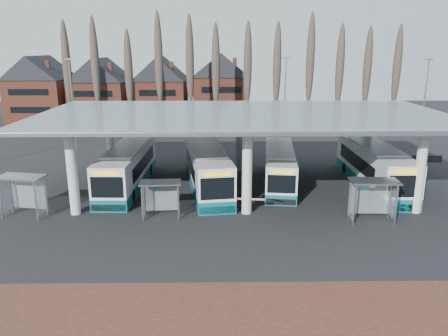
{
  "coord_description": "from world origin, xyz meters",
  "views": [
    {
      "loc": [
        -1.98,
        -26.35,
        11.26
      ],
      "look_at": [
        -1.53,
        7.0,
        2.05
      ],
      "focal_mm": 35.0,
      "sensor_mm": 36.0,
      "label": 1
    }
  ],
  "objects_px": {
    "bus_2": "(279,167)",
    "bus_3": "(373,166)",
    "bus_1": "(207,168)",
    "shelter_0": "(23,187)",
    "shelter_1": "(161,191)",
    "shelter_2": "(373,191)",
    "bus_0": "(128,168)"
  },
  "relations": [
    {
      "from": "bus_2",
      "to": "shelter_0",
      "type": "distance_m",
      "value": 19.89
    },
    {
      "from": "bus_0",
      "to": "bus_1",
      "type": "xyz_separation_m",
      "value": [
        6.63,
        -0.44,
        0.04
      ]
    },
    {
      "from": "shelter_1",
      "to": "shelter_2",
      "type": "xyz_separation_m",
      "value": [
        14.15,
        -0.93,
        0.25
      ]
    },
    {
      "from": "bus_2",
      "to": "shelter_0",
      "type": "height_order",
      "value": "bus_2"
    },
    {
      "from": "shelter_0",
      "to": "bus_2",
      "type": "bearing_deg",
      "value": 30.87
    },
    {
      "from": "bus_2",
      "to": "shelter_1",
      "type": "height_order",
      "value": "bus_2"
    },
    {
      "from": "shelter_2",
      "to": "shelter_1",
      "type": "bearing_deg",
      "value": 178.55
    },
    {
      "from": "bus_2",
      "to": "bus_1",
      "type": "bearing_deg",
      "value": -164.8
    },
    {
      "from": "bus_0",
      "to": "bus_2",
      "type": "distance_m",
      "value": 12.79
    },
    {
      "from": "bus_2",
      "to": "shelter_0",
      "type": "relative_size",
      "value": 3.37
    },
    {
      "from": "bus_2",
      "to": "bus_3",
      "type": "relative_size",
      "value": 0.88
    },
    {
      "from": "bus_2",
      "to": "bus_3",
      "type": "bearing_deg",
      "value": 2.07
    },
    {
      "from": "shelter_0",
      "to": "shelter_1",
      "type": "relative_size",
      "value": 1.17
    },
    {
      "from": "bus_2",
      "to": "shelter_1",
      "type": "relative_size",
      "value": 3.95
    },
    {
      "from": "shelter_0",
      "to": "shelter_1",
      "type": "distance_m",
      "value": 9.45
    },
    {
      "from": "bus_3",
      "to": "bus_0",
      "type": "bearing_deg",
      "value": 179.76
    },
    {
      "from": "bus_1",
      "to": "shelter_2",
      "type": "height_order",
      "value": "bus_1"
    },
    {
      "from": "bus_3",
      "to": "shelter_2",
      "type": "distance_m",
      "value": 8.34
    },
    {
      "from": "bus_3",
      "to": "shelter_0",
      "type": "height_order",
      "value": "bus_3"
    },
    {
      "from": "bus_3",
      "to": "shelter_2",
      "type": "xyz_separation_m",
      "value": [
        -2.78,
        -7.85,
        0.44
      ]
    },
    {
      "from": "bus_1",
      "to": "bus_3",
      "type": "xyz_separation_m",
      "value": [
        13.95,
        0.39,
        0.02
      ]
    },
    {
      "from": "bus_3",
      "to": "shelter_1",
      "type": "xyz_separation_m",
      "value": [
        -16.93,
        -6.92,
        0.19
      ]
    },
    {
      "from": "bus_0",
      "to": "shelter_1",
      "type": "height_order",
      "value": "bus_0"
    },
    {
      "from": "bus_1",
      "to": "shelter_0",
      "type": "distance_m",
      "value": 13.86
    },
    {
      "from": "bus_2",
      "to": "shelter_1",
      "type": "bearing_deg",
      "value": -134.31
    },
    {
      "from": "bus_1",
      "to": "shelter_2",
      "type": "distance_m",
      "value": 13.44
    },
    {
      "from": "shelter_2",
      "to": "shelter_0",
      "type": "bearing_deg",
      "value": 179.04
    },
    {
      "from": "bus_2",
      "to": "bus_3",
      "type": "xyz_separation_m",
      "value": [
        7.8,
        -0.58,
        0.23
      ]
    },
    {
      "from": "bus_0",
      "to": "bus_2",
      "type": "relative_size",
      "value": 1.1
    },
    {
      "from": "bus_2",
      "to": "shelter_0",
      "type": "bearing_deg",
      "value": -152.82
    },
    {
      "from": "bus_3",
      "to": "shelter_1",
      "type": "height_order",
      "value": "bus_3"
    },
    {
      "from": "bus_3",
      "to": "shelter_2",
      "type": "height_order",
      "value": "bus_3"
    }
  ]
}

